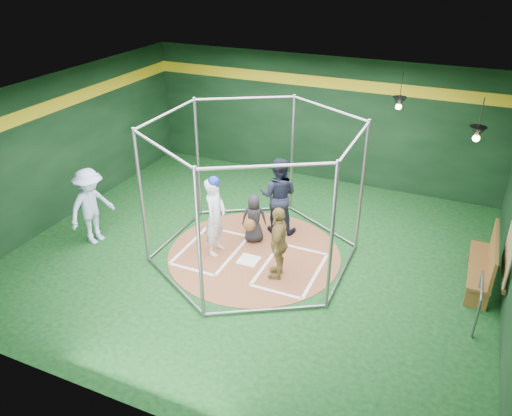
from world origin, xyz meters
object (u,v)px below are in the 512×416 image
at_px(visitor_leopard, 279,242).
at_px(dugout_bench, 486,262).
at_px(umpire, 278,196).
at_px(batter_figure, 215,216).

relative_size(visitor_leopard, dugout_bench, 0.85).
height_order(visitor_leopard, dugout_bench, visitor_leopard).
bearing_deg(umpire, batter_figure, 47.93).
height_order(batter_figure, dugout_bench, batter_figure).
bearing_deg(visitor_leopard, batter_figure, -112.68).
bearing_deg(batter_figure, umpire, 57.57).
bearing_deg(batter_figure, dugout_bench, 11.11).
bearing_deg(dugout_bench, umpire, 175.58).
bearing_deg(visitor_leopard, dugout_bench, 96.84).
height_order(umpire, dugout_bench, umpire).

